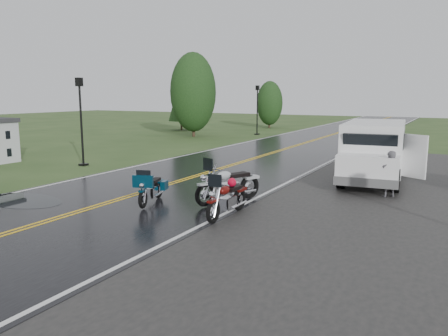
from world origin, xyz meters
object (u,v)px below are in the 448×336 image
at_px(motorcycle_red, 213,202).
at_px(motorcycle_silver, 205,185).
at_px(person_at_van, 389,175).
at_px(van_white, 342,157).
at_px(motorcycle_teal, 143,192).
at_px(lamp_post_near_left, 81,122).
at_px(lamp_post_far_left, 257,110).

distance_m(motorcycle_red, motorcycle_silver, 1.75).
relative_size(motorcycle_red, person_at_van, 1.40).
distance_m(motorcycle_red, van_white, 6.38).
xyz_separation_m(motorcycle_teal, lamp_post_near_left, (-7.72, 5.09, 1.52)).
relative_size(person_at_van, lamp_post_far_left, 0.37).
bearing_deg(van_white, motorcycle_red, -112.14).
height_order(motorcycle_red, motorcycle_silver, motorcycle_silver).
bearing_deg(person_at_van, lamp_post_far_left, -98.09).
height_order(motorcycle_red, lamp_post_far_left, lamp_post_far_left).
xyz_separation_m(motorcycle_teal, lamp_post_far_left, (-7.14, 23.87, 1.50)).
height_order(motorcycle_teal, lamp_post_near_left, lamp_post_near_left).
xyz_separation_m(van_white, person_at_van, (1.70, -0.64, -0.41)).
distance_m(motorcycle_teal, van_white, 7.26).
distance_m(motorcycle_silver, van_white, 5.54).
xyz_separation_m(motorcycle_red, person_at_van, (3.51, 5.46, 0.13)).
bearing_deg(lamp_post_far_left, van_white, -57.56).
bearing_deg(van_white, lamp_post_far_left, 116.76).
relative_size(motorcycle_red, lamp_post_far_left, 0.52).
distance_m(motorcycle_silver, lamp_post_near_left, 10.15).
height_order(person_at_van, lamp_post_far_left, lamp_post_far_left).
bearing_deg(van_white, motorcycle_teal, -132.74).
xyz_separation_m(motorcycle_red, van_white, (1.80, 6.10, 0.54)).
bearing_deg(van_white, person_at_van, -26.23).
xyz_separation_m(motorcycle_silver, lamp_post_far_left, (-8.63, 22.82, 1.36)).
bearing_deg(van_white, motorcycle_silver, -127.02).
bearing_deg(motorcycle_teal, lamp_post_far_left, 88.41).
bearing_deg(motorcycle_silver, motorcycle_red, -29.37).
bearing_deg(motorcycle_teal, van_white, 34.69).
height_order(motorcycle_red, motorcycle_teal, motorcycle_red).
distance_m(person_at_van, lamp_post_far_left, 22.96).
bearing_deg(lamp_post_near_left, person_at_van, 0.19).
relative_size(van_white, lamp_post_near_left, 1.43).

